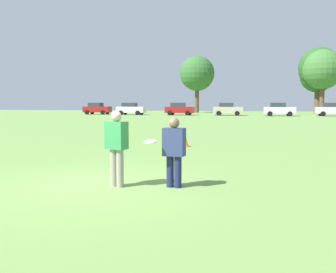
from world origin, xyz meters
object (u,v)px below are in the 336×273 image
Objects in this scene: player_thrower at (117,144)px; parked_car_far_right at (332,109)px; parked_car_near_right at (279,109)px; traffic_cone at (186,141)px; frisbee at (150,142)px; parked_car_mid_left at (131,109)px; parked_car_near_left at (97,108)px; parked_car_center at (179,109)px; parked_car_mid_right at (228,109)px; player_defender at (174,149)px.

parked_car_far_right reaches higher than player_thrower.
parked_car_near_right is at bearing 82.68° from player_thrower.
player_thrower is 7.76m from traffic_cone.
frisbee is 0.06× the size of parked_car_mid_left.
parked_car_near_left is 13.42m from parked_car_center.
parked_car_near_left is (-22.35, 47.08, -0.10)m from frisbee.
parked_car_mid_left and parked_car_mid_right have the same top height.
player_thrower is 0.39× the size of parked_car_far_right.
parked_car_near_left is 1.00× the size of parked_car_mid_right.
parked_car_far_right is at bearing 76.13° from player_defender.
parked_car_near_right and parked_car_far_right have the same top height.
parked_car_mid_right is (20.43, -0.19, 0.00)m from parked_car_near_left.
parked_car_mid_left is at bearing 112.26° from traffic_cone.
parked_car_near_right is (14.08, -0.33, 0.00)m from parked_car_center.
parked_car_near_left is at bearing 115.98° from player_defender.
parked_car_near_right is at bearing 83.64° from frisbee.
traffic_cone is at bearing 89.43° from player_thrower.
parked_car_near_left is 1.00× the size of parked_car_near_right.
traffic_cone is 41.17m from parked_car_mid_left.
parked_car_far_right is at bearing 11.46° from parked_car_near_right.
parked_car_mid_right is (-1.92, 46.89, -0.10)m from frisbee.
parked_car_far_right is (28.42, 1.61, 0.00)m from parked_car_mid_left.
parked_car_mid_right is (14.38, 1.04, 0.00)m from parked_car_mid_left.
player_defender is at bearing 10.42° from player_thrower.
parked_car_mid_left reaches higher than player_defender.
frisbee is at bearing -87.66° from parked_car_mid_right.
player_defender is 0.36× the size of parked_car_near_right.
parked_car_near_right is (4.67, 45.79, 0.07)m from player_defender.
parked_car_far_right reaches higher than traffic_cone.
parked_car_far_right is at bearing 2.95° from parked_car_center.
parked_car_center reaches higher than frisbee.
parked_car_near_right is (7.05, -0.84, 0.00)m from parked_car_mid_right.
frisbee is at bearing -150.87° from player_defender.
parked_car_near_right is at bearing -2.15° from parked_car_near_left.
parked_car_near_right is at bearing 84.18° from player_defender.
parked_car_near_right is at bearing -1.34° from parked_car_center.
parked_car_center is (-9.41, 46.12, 0.07)m from player_defender.
parked_car_near_right reaches higher than traffic_cone.
parked_car_mid_left is at bearing 109.57° from frisbee.
player_thrower is 0.39× the size of parked_car_mid_right.
traffic_cone is 0.11× the size of parked_car_far_right.
traffic_cone is at bearing -107.89° from parked_car_far_right.
player_thrower is 47.06m from parked_car_center.
parked_car_far_right is (6.99, 1.42, 0.00)m from parked_car_near_right.
frisbee is at bearing -70.43° from parked_car_mid_left.
frisbee is at bearing -64.60° from parked_car_near_left.
parked_car_mid_left reaches higher than player_thrower.
player_defender reaches higher than traffic_cone.
parked_car_far_right is (21.07, 1.09, 0.00)m from parked_car_center.
parked_car_far_right is (12.12, 47.46, -0.10)m from frisbee.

